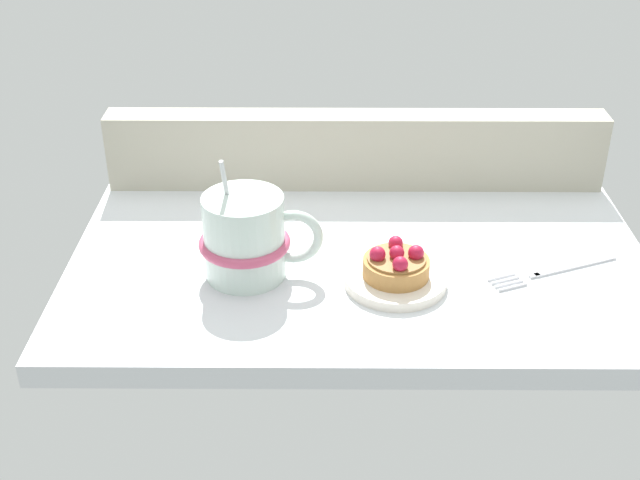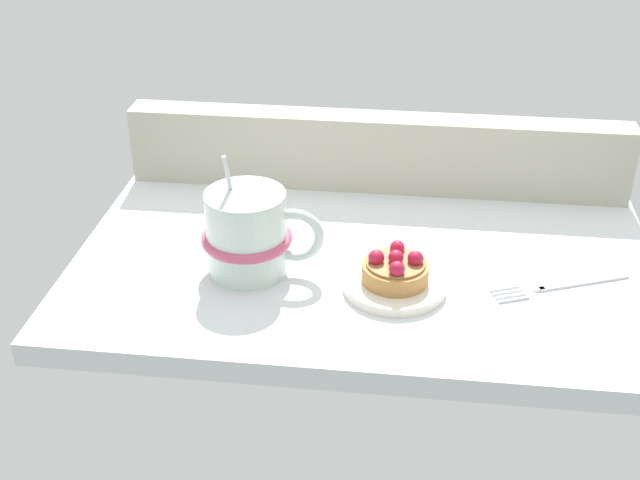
# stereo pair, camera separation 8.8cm
# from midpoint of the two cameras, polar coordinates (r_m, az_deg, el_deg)

# --- Properties ---
(ground_plane) EXTENTS (0.66, 0.41, 0.03)m
(ground_plane) POSITION_cam_midpoint_polar(r_m,az_deg,el_deg) (0.95, 0.10, -1.75)
(ground_plane) COLOR silver
(window_rail_back) EXTENTS (0.64, 0.05, 0.10)m
(window_rail_back) POSITION_cam_midpoint_polar(r_m,az_deg,el_deg) (1.08, 0.15, 6.18)
(window_rail_back) COLOR #B2AD99
(window_rail_back) RESTS_ON ground_plane
(dessert_plate) EXTENTS (0.11, 0.11, 0.01)m
(dessert_plate) POSITION_cam_midpoint_polar(r_m,az_deg,el_deg) (0.89, 2.43, -2.85)
(dessert_plate) COLOR silver
(dessert_plate) RESTS_ON ground_plane
(raspberry_tart) EXTENTS (0.07, 0.07, 0.04)m
(raspberry_tart) POSITION_cam_midpoint_polar(r_m,az_deg,el_deg) (0.88, 2.46, -1.77)
(raspberry_tart) COLOR #B77F42
(raspberry_tart) RESTS_ON dessert_plate
(coffee_mug) EXTENTS (0.13, 0.10, 0.14)m
(coffee_mug) POSITION_cam_midpoint_polar(r_m,az_deg,el_deg) (0.89, -7.88, 0.09)
(coffee_mug) COLOR silver
(coffee_mug) RESTS_ON ground_plane
(dessert_fork) EXTENTS (0.15, 0.07, 0.01)m
(dessert_fork) POSITION_cam_midpoint_polar(r_m,az_deg,el_deg) (0.93, 13.28, -2.12)
(dessert_fork) COLOR silver
(dessert_fork) RESTS_ON ground_plane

